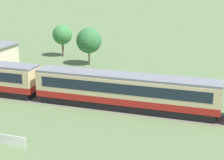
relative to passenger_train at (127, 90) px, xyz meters
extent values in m
cube|color=#AD1E19|center=(-0.26, 0.00, -1.01)|extent=(21.66, 3.10, 0.80)
cube|color=#D1B784|center=(-0.26, 0.00, 0.47)|extent=(21.66, 3.10, 2.16)
cube|color=#192330|center=(-0.26, 0.00, 0.58)|extent=(19.93, 3.14, 1.21)
cube|color=slate|center=(-0.26, 0.00, 1.70)|extent=(21.66, 2.92, 0.30)
cube|color=black|center=(-0.26, 0.00, -1.85)|extent=(20.80, 2.67, 0.88)
cylinder|color=black|center=(6.88, -0.72, -1.86)|extent=(0.90, 0.18, 0.90)
cylinder|color=black|center=(6.88, 0.72, -1.86)|extent=(0.90, 0.18, 0.90)
cylinder|color=black|center=(-7.41, -0.72, -1.86)|extent=(0.90, 0.18, 0.90)
cylinder|color=black|center=(-7.41, 0.72, -1.86)|extent=(0.90, 0.18, 0.90)
cylinder|color=black|center=(-15.77, -0.72, -1.86)|extent=(0.90, 0.18, 0.90)
cylinder|color=black|center=(-15.77, 0.72, -1.86)|extent=(0.90, 0.18, 0.90)
cube|color=#665B51|center=(2.04, 0.00, -2.30)|extent=(165.34, 3.60, 0.01)
cube|color=#4C4238|center=(2.04, -0.72, -2.29)|extent=(165.34, 0.12, 0.04)
cube|color=#4C4238|center=(2.04, 0.72, -2.29)|extent=(165.34, 0.12, 0.04)
cylinder|color=brown|center=(-12.24, 18.67, -0.80)|extent=(0.26, 0.26, 3.02)
sphere|color=#2D6633|center=(-12.24, 18.67, 2.04)|extent=(4.44, 4.44, 4.44)
cylinder|color=brown|center=(-19.76, 23.54, -0.73)|extent=(0.36, 0.36, 3.15)
sphere|color=#387538|center=(-19.76, 23.54, 1.99)|extent=(3.82, 3.82, 3.82)
camera|label=1|loc=(10.20, -36.49, 12.45)|focal=55.00mm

